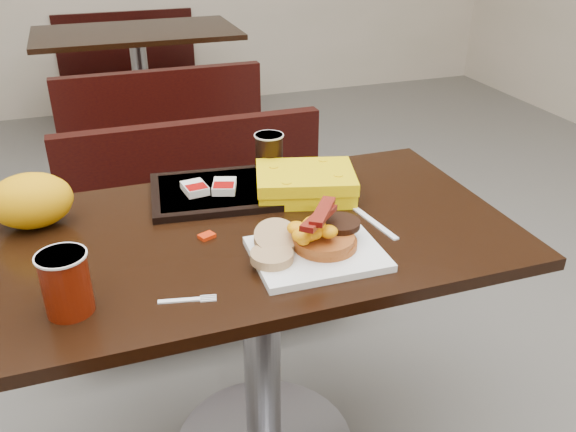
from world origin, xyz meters
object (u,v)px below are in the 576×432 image
object	(u,v)px
table_far	(143,92)
knife	(375,223)
fork	(179,300)
tray	(225,191)
table_near	(262,351)
pancake_stack	(325,240)
platter	(317,254)
hashbrown_sleeve_right	(224,186)
bench_far_s	(159,129)
coffee_cup_near	(66,284)
paper_bag	(31,201)
bench_far_n	(131,68)
bench_near_n	(207,234)
coffee_cup_far	(269,153)
clamshell	(305,183)
hashbrown_sleeve_left	(195,188)

from	to	relation	value
table_far	knife	size ratio (longest dim) A/B	6.65
fork	tray	size ratio (longest dim) A/B	0.30
table_near	pancake_stack	distance (m)	0.45
platter	fork	distance (m)	0.32
table_far	hashbrown_sleeve_right	xyz separation A→B (m)	(-0.04, -2.40, 0.40)
fork	hashbrown_sleeve_right	xyz separation A→B (m)	(0.20, 0.43, 0.03)
bench_far_s	coffee_cup_near	xyz separation A→B (m)	(-0.43, -2.10, 0.45)
fork	paper_bag	distance (m)	0.51
bench_far_n	paper_bag	bearing A→B (deg)	-99.20
table_far	fork	bearing A→B (deg)	-94.69
bench_far_n	bench_near_n	bearing A→B (deg)	-90.00
table_near	tray	world-z (taller)	tray
coffee_cup_far	paper_bag	distance (m)	0.63
coffee_cup_near	bench_far_n	bearing A→B (deg)	82.95
fork	coffee_cup_far	xyz separation A→B (m)	(0.35, 0.52, 0.07)
hashbrown_sleeve_right	coffee_cup_far	bearing A→B (deg)	48.08
bench_near_n	bench_far_n	xyz separation A→B (m)	(0.00, 2.60, 0.00)
table_far	paper_bag	size ratio (longest dim) A/B	6.25
table_near	bench_far_s	distance (m)	1.90
pancake_stack	coffee_cup_near	bearing A→B (deg)	-175.45
coffee_cup_far	clamshell	size ratio (longest dim) A/B	0.42
bench_near_n	hashbrown_sleeve_right	world-z (taller)	hashbrown_sleeve_right
hashbrown_sleeve_right	paper_bag	xyz separation A→B (m)	(-0.47, -0.01, 0.04)
bench_near_n	bench_far_s	size ratio (longest dim) A/B	1.00
bench_far_n	fork	xyz separation A→B (m)	(-0.23, -3.53, 0.39)
tray	hashbrown_sleeve_left	distance (m)	0.08
knife	pancake_stack	bearing A→B (deg)	-70.67
table_near	tray	size ratio (longest dim) A/B	3.12
table_near	fork	xyz separation A→B (m)	(-0.23, -0.23, 0.38)
coffee_cup_far	coffee_cup_near	bearing A→B (deg)	-138.66
knife	clamshell	distance (m)	0.23
knife	coffee_cup_near	bearing A→B (deg)	-87.70
pancake_stack	fork	distance (m)	0.35
table_near	hashbrown_sleeve_right	size ratio (longest dim) A/B	15.03
bench_far_s	bench_far_n	size ratio (longest dim) A/B	1.00
coffee_cup_near	pancake_stack	bearing A→B (deg)	4.55
bench_far_n	hashbrown_sleeve_left	bearing A→B (deg)	-92.05
platter	hashbrown_sleeve_right	size ratio (longest dim) A/B	3.51
table_near	coffee_cup_near	xyz separation A→B (m)	(-0.43, -0.20, 0.44)
table_near	bench_far_n	xyz separation A→B (m)	(0.00, 3.30, -0.02)
bench_far_s	fork	distance (m)	2.18
pancake_stack	paper_bag	world-z (taller)	paper_bag
table_far	bench_far_n	bearing A→B (deg)	90.00
bench_far_s	coffee_cup_far	bearing A→B (deg)	-85.88
bench_far_n	tray	size ratio (longest dim) A/B	2.60
coffee_cup_far	paper_bag	xyz separation A→B (m)	(-0.62, -0.10, -0.00)
pancake_stack	hashbrown_sleeve_right	bearing A→B (deg)	111.97
coffee_cup_far	hashbrown_sleeve_right	bearing A→B (deg)	-150.15
hashbrown_sleeve_right	pancake_stack	bearing A→B (deg)	-49.80
hashbrown_sleeve_left	hashbrown_sleeve_right	world-z (taller)	same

